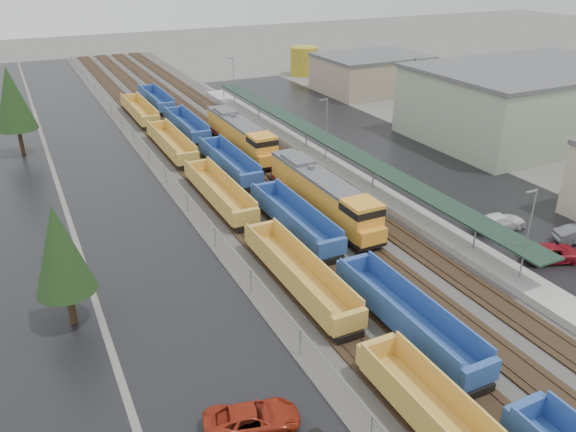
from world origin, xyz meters
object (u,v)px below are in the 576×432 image
(locomotive_trail, at_px, (241,135))
(storage_tank, at_px, (304,61))
(locomotive_lead, at_px, (323,195))
(well_string_blue, at_px, (294,220))
(parked_car_west_c, at_px, (252,419))
(well_string_yellow, at_px, (253,228))
(parked_car_east_b, at_px, (554,253))
(parked_car_east_c, at_px, (500,222))

(locomotive_trail, distance_m, storage_tank, 49.90)
(locomotive_lead, xyz_separation_m, well_string_blue, (-4.00, -1.70, -1.08))
(well_string_blue, relative_size, parked_car_west_c, 21.95)
(well_string_blue, xyz_separation_m, storage_tank, (33.93, 62.63, 1.61))
(well_string_yellow, distance_m, parked_car_east_b, 25.44)
(well_string_blue, distance_m, parked_car_east_c, 19.02)
(locomotive_lead, distance_m, locomotive_trail, 21.00)
(locomotive_lead, distance_m, parked_car_east_c, 16.49)
(locomotive_lead, xyz_separation_m, storage_tank, (29.93, 60.93, 0.53))
(locomotive_lead, relative_size, well_string_blue, 0.16)
(locomotive_lead, bearing_deg, parked_car_east_b, -50.94)
(locomotive_trail, xyz_separation_m, storage_tank, (29.93, 39.93, 0.53))
(well_string_yellow, height_order, storage_tank, storage_tank)
(locomotive_trail, bearing_deg, locomotive_lead, -90.00)
(locomotive_trail, relative_size, well_string_yellow, 0.18)
(storage_tank, distance_m, parked_car_west_c, 94.85)
(parked_car_west_c, relative_size, parked_car_east_c, 1.01)
(well_string_blue, distance_m, parked_car_west_c, 23.64)
(locomotive_trail, distance_m, well_string_blue, 23.08)
(locomotive_lead, height_order, locomotive_trail, same)
(storage_tank, bearing_deg, locomotive_trail, -126.86)
(locomotive_lead, height_order, parked_car_west_c, locomotive_lead)
(locomotive_lead, distance_m, well_string_yellow, 8.21)
(well_string_blue, xyz_separation_m, parked_car_east_b, (16.94, -14.25, -0.50))
(well_string_yellow, height_order, parked_car_west_c, well_string_yellow)
(parked_car_east_b, relative_size, parked_car_east_c, 0.98)
(locomotive_trail, xyz_separation_m, parked_car_east_b, (12.94, -36.95, -1.57))
(storage_tank, bearing_deg, parked_car_west_c, -119.41)
(locomotive_lead, relative_size, locomotive_trail, 1.00)
(well_string_blue, relative_size, parked_car_east_b, 22.75)
(locomotive_lead, bearing_deg, well_string_yellow, -169.30)
(locomotive_lead, xyz_separation_m, locomotive_trail, (0.00, 21.00, 0.00))
(well_string_blue, height_order, parked_car_east_c, well_string_blue)
(parked_car_west_c, bearing_deg, locomotive_lead, -23.33)
(parked_car_east_b, bearing_deg, locomotive_trail, 40.18)
(well_string_blue, xyz_separation_m, parked_car_east_c, (17.27, -7.97, -0.45))
(locomotive_lead, distance_m, parked_car_west_c, 27.37)
(storage_tank, distance_m, parked_car_east_c, 72.56)
(parked_car_east_b, xyz_separation_m, parked_car_east_c, (0.32, 6.28, 0.05))
(well_string_yellow, distance_m, storage_tank, 73.07)
(parked_car_east_c, bearing_deg, storage_tank, -8.91)
(well_string_yellow, xyz_separation_m, storage_tank, (37.93, 62.44, 1.62))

